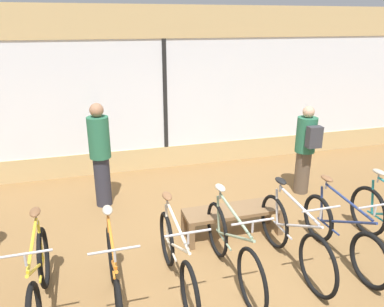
# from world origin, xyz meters

# --- Properties ---
(ground_plane) EXTENTS (24.00, 24.00, 0.00)m
(ground_plane) POSITION_xyz_m (0.00, 0.00, 0.00)
(ground_plane) COLOR olive
(shop_back_wall) EXTENTS (12.00, 0.08, 3.20)m
(shop_back_wall) POSITION_xyz_m (0.00, 3.61, 1.64)
(shop_back_wall) COLOR tan
(shop_back_wall) RESTS_ON ground_plane
(bicycle_far_left) EXTENTS (0.46, 1.69, 1.03)m
(bicycle_far_left) POSITION_xyz_m (-2.16, -0.13, 0.38)
(bicycle_far_left) COLOR black
(bicycle_far_left) RESTS_ON ground_plane
(bicycle_left) EXTENTS (0.46, 1.65, 1.01)m
(bicycle_left) POSITION_xyz_m (-1.41, -0.25, 0.37)
(bicycle_left) COLOR black
(bicycle_left) RESTS_ON ground_plane
(bicycle_center_left) EXTENTS (0.46, 1.73, 1.02)m
(bicycle_center_left) POSITION_xyz_m (-0.71, -0.15, 0.38)
(bicycle_center_left) COLOR black
(bicycle_center_left) RESTS_ON ground_plane
(bicycle_center) EXTENTS (0.46, 1.78, 1.04)m
(bicycle_center) POSITION_xyz_m (-0.05, -0.15, 0.40)
(bicycle_center) COLOR black
(bicycle_center) RESTS_ON ground_plane
(bicycle_center_right) EXTENTS (0.46, 1.73, 1.04)m
(bicycle_center_right) POSITION_xyz_m (0.76, -0.15, 0.40)
(bicycle_center_right) COLOR black
(bicycle_center_right) RESTS_ON ground_plane
(bicycle_right) EXTENTS (0.46, 1.68, 1.01)m
(bicycle_right) POSITION_xyz_m (1.42, -0.19, 0.37)
(bicycle_right) COLOR black
(bicycle_right) RESTS_ON ground_plane
(display_bench) EXTENTS (1.40, 0.44, 0.41)m
(display_bench) POSITION_xyz_m (0.32, 0.73, 0.34)
(display_bench) COLOR brown
(display_bench) RESTS_ON ground_plane
(customer_near_rack) EXTENTS (0.38, 0.38, 1.72)m
(customer_near_rack) POSITION_xyz_m (-1.38, 2.21, 0.91)
(customer_near_rack) COLOR #2D2D38
(customer_near_rack) RESTS_ON ground_plane
(customer_by_window) EXTENTS (0.35, 0.49, 1.57)m
(customer_by_window) POSITION_xyz_m (2.05, 1.70, 0.85)
(customer_by_window) COLOR brown
(customer_by_window) RESTS_ON ground_plane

